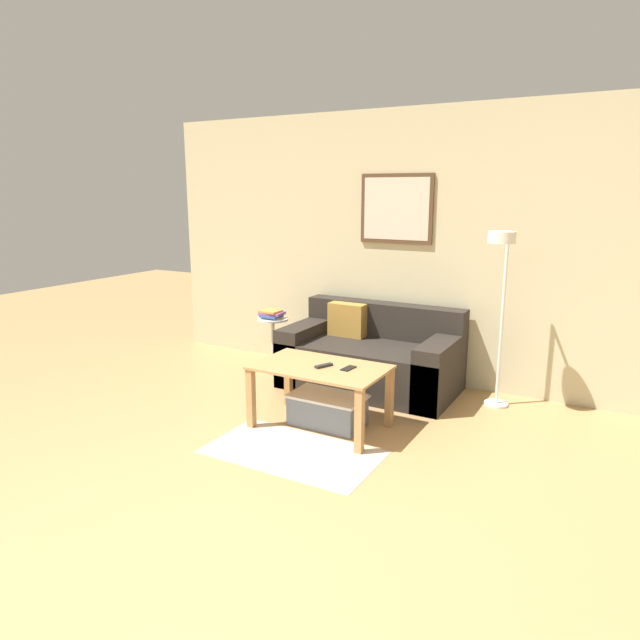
% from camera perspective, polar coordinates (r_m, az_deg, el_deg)
% --- Properties ---
extents(ground_plane, '(16.00, 16.00, 0.00)m').
position_cam_1_polar(ground_plane, '(3.07, -15.83, -23.77)').
color(ground_plane, tan).
extents(wall_back, '(5.60, 0.09, 2.55)m').
position_cam_1_polar(wall_back, '(5.47, 9.75, 7.12)').
color(wall_back, '#C6BC93').
rests_on(wall_back, ground_plane).
extents(area_rug, '(1.22, 0.69, 0.01)m').
position_cam_1_polar(area_rug, '(4.14, -2.74, -13.03)').
color(area_rug, '#C1B299').
rests_on(area_rug, ground_plane).
extents(couch, '(1.58, 0.85, 0.76)m').
position_cam_1_polar(couch, '(5.34, 5.13, -3.84)').
color(couch, '#28231E').
rests_on(couch, ground_plane).
extents(coffee_table, '(1.01, 0.62, 0.49)m').
position_cam_1_polar(coffee_table, '(4.41, 0.03, -5.74)').
color(coffee_table, '#AD7F4C').
rests_on(coffee_table, ground_plane).
extents(storage_bin, '(0.59, 0.35, 0.25)m').
position_cam_1_polar(storage_bin, '(4.53, 0.75, -8.98)').
color(storage_bin, slate).
rests_on(storage_bin, ground_plane).
extents(floor_lamp, '(0.21, 0.44, 1.50)m').
position_cam_1_polar(floor_lamp, '(4.77, 17.67, 4.07)').
color(floor_lamp, white).
rests_on(floor_lamp, ground_plane).
extents(side_table, '(0.31, 0.31, 0.56)m').
position_cam_1_polar(side_table, '(5.79, -4.72, -2.00)').
color(side_table, silver).
rests_on(side_table, ground_plane).
extents(book_stack, '(0.24, 0.20, 0.08)m').
position_cam_1_polar(book_stack, '(5.73, -4.87, 0.60)').
color(book_stack, '#D8C666').
rests_on(book_stack, side_table).
extents(remote_control, '(0.10, 0.15, 0.02)m').
position_cam_1_polar(remote_control, '(4.36, 0.38, -4.59)').
color(remote_control, '#232328').
rests_on(remote_control, coffee_table).
extents(cell_phone, '(0.08, 0.15, 0.01)m').
position_cam_1_polar(cell_phone, '(4.32, 2.83, -4.84)').
color(cell_phone, black).
rests_on(cell_phone, coffee_table).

